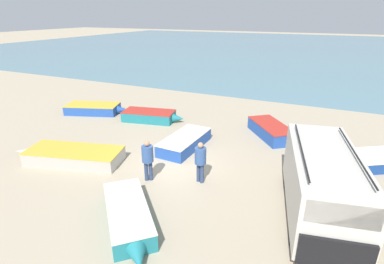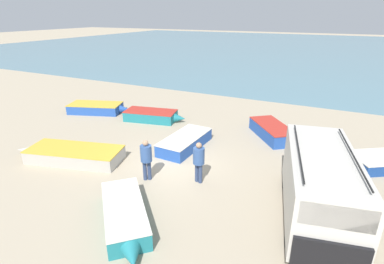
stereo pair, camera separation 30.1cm
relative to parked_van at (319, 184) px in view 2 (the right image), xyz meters
The scene contains 11 objects.
ground_plane 6.17m from the parked_van, 169.62° to the left, with size 200.00×200.00×0.00m, color tan.
sea_water 53.43m from the parked_van, 96.39° to the left, with size 120.00×80.00×0.01m, color slate.
parked_van is the anchor object (origin of this frame).
fishing_rowboat_0 11.51m from the parked_van, 150.49° to the left, with size 3.92×2.06×0.62m.
fishing_rowboat_1 10.31m from the parked_van, behind, with size 5.19×2.68×0.60m.
fishing_rowboat_2 7.03m from the parked_van, 114.07° to the left, with size 3.13×3.58×0.69m.
fishing_rowboat_3 15.21m from the parked_van, 159.29° to the left, with size 4.22×2.62×0.60m.
fishing_rowboat_4 6.19m from the parked_van, 150.37° to the right, with size 3.35×3.41×0.61m.
fishing_rowboat_6 7.09m from the parked_van, 153.82° to the left, with size 1.54×4.00×0.61m.
fisherman_0 6.27m from the parked_van, behind, with size 0.45×0.45×1.71m.
fisherman_1 4.35m from the parked_van, behind, with size 0.45×0.45×1.70m.
Camera 2 is at (5.96, -10.12, 6.25)m, focal length 28.00 mm.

